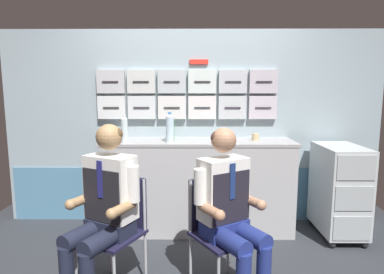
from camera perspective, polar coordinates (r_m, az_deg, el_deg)
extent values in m
cube|color=#90A5AD|center=(3.68, 0.08, 1.63)|extent=(4.20, 0.06, 2.15)
cube|color=teal|center=(3.81, 0.08, -9.93)|extent=(4.12, 0.01, 0.62)
cube|color=silver|center=(3.71, -13.84, 5.06)|extent=(0.30, 0.06, 0.25)
cylinder|color=#282525|center=(3.68, -13.99, 5.03)|extent=(0.17, 0.01, 0.01)
cube|color=silver|center=(3.65, -8.76, 5.15)|extent=(0.30, 0.06, 0.25)
cylinder|color=#25202A|center=(3.61, -8.85, 5.11)|extent=(0.17, 0.01, 0.01)
cube|color=silver|center=(3.61, -3.52, 5.20)|extent=(0.30, 0.06, 0.25)
cylinder|color=#252823|center=(3.57, -3.56, 5.16)|extent=(0.17, 0.01, 0.01)
cube|color=silver|center=(3.60, 1.79, 5.20)|extent=(0.30, 0.06, 0.25)
cylinder|color=#1C252D|center=(3.56, 1.80, 5.17)|extent=(0.17, 0.01, 0.01)
cube|color=#B5BABE|center=(3.62, 7.07, 5.16)|extent=(0.30, 0.06, 0.25)
cylinder|color=#241E2B|center=(3.59, 7.14, 5.13)|extent=(0.17, 0.01, 0.01)
cube|color=#BCB5BF|center=(3.68, 12.25, 5.08)|extent=(0.30, 0.06, 0.25)
cylinder|color=#2A272E|center=(3.64, 12.37, 5.05)|extent=(0.17, 0.01, 0.01)
cube|color=#B0B2B6|center=(3.71, -14.00, 9.38)|extent=(0.30, 0.06, 0.25)
cylinder|color=#29242A|center=(3.67, -14.14, 9.39)|extent=(0.17, 0.01, 0.01)
cube|color=silver|center=(3.64, -8.85, 9.55)|extent=(0.30, 0.06, 0.25)
cylinder|color=black|center=(3.61, -8.95, 9.57)|extent=(0.17, 0.01, 0.01)
cube|color=#A9B1B5|center=(3.61, -3.56, 9.65)|extent=(0.30, 0.06, 0.25)
cylinder|color=black|center=(3.57, -3.60, 9.66)|extent=(0.17, 0.01, 0.01)
cube|color=silver|center=(3.60, 1.81, 9.66)|extent=(0.30, 0.06, 0.25)
cylinder|color=#29222A|center=(3.56, 1.82, 9.68)|extent=(0.17, 0.01, 0.01)
cube|color=#AFB3BB|center=(3.62, 7.15, 9.60)|extent=(0.30, 0.06, 0.25)
cylinder|color=#23252A|center=(3.58, 7.22, 9.61)|extent=(0.17, 0.01, 0.01)
cube|color=#B2A9B4|center=(3.67, 12.38, 9.45)|extent=(0.30, 0.06, 0.25)
cylinder|color=black|center=(3.64, 12.51, 9.46)|extent=(0.17, 0.01, 0.01)
cube|color=red|center=(3.62, 1.21, 13.02)|extent=(0.20, 0.02, 0.05)
cube|color=#ABABAC|center=(3.52, 1.09, -8.71)|extent=(1.95, 0.52, 0.95)
cube|color=#9C9C9D|center=(3.41, 1.11, -0.84)|extent=(1.99, 0.53, 0.03)
sphere|color=black|center=(3.55, 23.32, -16.86)|extent=(0.07, 0.07, 0.07)
sphere|color=black|center=(3.67, 27.96, -16.27)|extent=(0.07, 0.07, 0.07)
sphere|color=black|center=(4.01, 20.21, -13.68)|extent=(0.07, 0.07, 0.07)
sphere|color=black|center=(4.13, 24.37, -13.30)|extent=(0.07, 0.07, 0.07)
cube|color=#B8C0C2|center=(3.68, 24.32, -8.16)|extent=(0.40, 0.64, 0.87)
cube|color=#A3ACAE|center=(3.50, 26.22, -14.19)|extent=(0.35, 0.01, 0.23)
cube|color=#A3ACAE|center=(3.40, 26.54, -9.64)|extent=(0.35, 0.01, 0.23)
cube|color=#A3ACAE|center=(3.33, 26.87, -4.85)|extent=(0.35, 0.01, 0.23)
cylinder|color=#28282D|center=(3.32, 26.83, -2.65)|extent=(0.32, 0.02, 0.02)
cylinder|color=#A8AAAF|center=(2.70, -19.63, -20.89)|extent=(0.02, 0.02, 0.42)
cylinder|color=#A8AAAF|center=(2.92, -14.20, -18.26)|extent=(0.02, 0.02, 0.42)
cylinder|color=#A8AAAF|center=(2.72, -8.13, -20.22)|extent=(0.02, 0.02, 0.42)
cube|color=#1B1A35|center=(2.60, -14.02, -16.40)|extent=(0.54, 0.54, 0.02)
cube|color=#1B1A35|center=(2.65, -11.42, -10.86)|extent=(0.34, 0.19, 0.40)
cylinder|color=#A8AAAF|center=(2.76, -14.52, -10.22)|extent=(0.02, 0.02, 0.40)
cylinder|color=#A8AAAF|center=(2.54, -8.34, -11.65)|extent=(0.02, 0.02, 0.40)
cylinder|color=#1B1F32|center=(2.52, -18.33, -15.84)|extent=(0.29, 0.39, 0.13)
cylinder|color=#1B1F32|center=(2.40, -15.12, -16.95)|extent=(0.29, 0.39, 0.13)
cube|color=#1B1F32|center=(2.57, -14.08, -14.95)|extent=(0.39, 0.33, 0.12)
cube|color=white|center=(2.48, -14.01, -8.50)|extent=(0.41, 0.34, 0.47)
cube|color=black|center=(2.42, -15.60, -9.93)|extent=(0.30, 0.16, 0.38)
cube|color=navy|center=(2.38, -15.85, -7.16)|extent=(0.04, 0.03, 0.26)
cylinder|color=white|center=(2.61, -17.50, -6.65)|extent=(0.08, 0.08, 0.26)
cylinder|color=#A47E54|center=(2.56, -18.73, -10.42)|extent=(0.17, 0.24, 0.07)
sphere|color=#A47E54|center=(2.50, -20.52, -11.02)|extent=(0.08, 0.08, 0.08)
cylinder|color=white|center=(2.34, -10.20, -8.09)|extent=(0.08, 0.08, 0.26)
cylinder|color=#A47E54|center=(2.32, -12.14, -12.15)|extent=(0.17, 0.24, 0.07)
sphere|color=#A47E54|center=(2.24, -13.91, -12.93)|extent=(0.08, 0.08, 0.08)
sphere|color=#A47E54|center=(2.40, -14.32, -0.01)|extent=(0.19, 0.19, 0.19)
ellipsoid|color=brown|center=(2.41, -14.11, 0.43)|extent=(0.24, 0.23, 0.13)
cylinder|color=#A8AAAF|center=(2.61, 11.53, -21.65)|extent=(0.02, 0.02, 0.42)
cylinder|color=#A8AAAF|center=(2.66, -0.25, -20.77)|extent=(0.02, 0.02, 0.42)
cylinder|color=#A8AAAF|center=(2.84, 6.30, -18.81)|extent=(0.02, 0.02, 0.42)
cube|color=#1B1A35|center=(2.52, 5.63, -16.97)|extent=(0.55, 0.55, 0.02)
cube|color=#1B1A35|center=(2.58, 3.10, -11.24)|extent=(0.33, 0.22, 0.40)
cylinder|color=#A8AAAF|center=(2.48, -0.26, -12.05)|extent=(0.02, 0.02, 0.40)
cylinder|color=#A8AAAF|center=(2.68, 6.45, -10.57)|extent=(0.02, 0.02, 0.40)
cylinder|color=navy|center=(2.33, 6.36, -17.54)|extent=(0.30, 0.38, 0.13)
cylinder|color=navy|center=(2.43, 9.81, -16.44)|extent=(0.30, 0.38, 0.13)
cube|color=navy|center=(2.49, 5.65, -15.49)|extent=(0.38, 0.34, 0.12)
cube|color=white|center=(2.41, 5.46, -9.03)|extent=(0.39, 0.34, 0.46)
cube|color=black|center=(2.34, 6.93, -10.47)|extent=(0.27, 0.18, 0.37)
cube|color=navy|center=(2.30, 7.11, -7.72)|extent=(0.04, 0.03, 0.26)
cylinder|color=white|center=(2.28, 1.39, -8.66)|extent=(0.08, 0.08, 0.25)
cylinder|color=#AA7A5C|center=(2.26, 3.27, -12.72)|extent=(0.18, 0.23, 0.07)
sphere|color=#AA7A5C|center=(2.18, 4.86, -13.52)|extent=(0.08, 0.08, 0.08)
cylinder|color=white|center=(2.51, 9.17, -7.15)|extent=(0.08, 0.08, 0.25)
cylinder|color=#AA7A5C|center=(2.47, 10.32, -10.95)|extent=(0.18, 0.23, 0.07)
sphere|color=#AA7A5C|center=(2.40, 11.99, -11.59)|extent=(0.08, 0.08, 0.08)
sphere|color=#AA7A5C|center=(2.32, 5.58, -0.55)|extent=(0.18, 0.18, 0.18)
ellipsoid|color=brown|center=(2.33, 5.39, -0.11)|extent=(0.24, 0.23, 0.13)
cylinder|color=#4B9950|center=(3.43, -3.62, 1.27)|extent=(0.06, 0.06, 0.22)
cone|color=#4B9950|center=(3.42, -3.64, 3.26)|extent=(0.06, 0.06, 0.02)
cylinder|color=silver|center=(3.42, -3.65, 3.63)|extent=(0.03, 0.03, 0.02)
cylinder|color=silver|center=(3.28, -3.90, 1.34)|extent=(0.08, 0.08, 0.26)
cone|color=silver|center=(3.26, -3.92, 3.83)|extent=(0.08, 0.08, 0.02)
cylinder|color=blue|center=(3.26, -3.92, 4.21)|extent=(0.04, 0.04, 0.02)
cylinder|color=silver|center=(3.29, -11.73, 1.04)|extent=(0.07, 0.07, 0.24)
cone|color=silver|center=(3.28, -11.80, 3.33)|extent=(0.07, 0.07, 0.02)
cylinder|color=silver|center=(3.28, -11.81, 3.71)|extent=(0.03, 0.03, 0.02)
cylinder|color=silver|center=(3.67, -12.92, 0.35)|extent=(0.07, 0.07, 0.06)
cylinder|color=#382114|center=(3.67, -12.93, 0.75)|extent=(0.06, 0.06, 0.01)
cylinder|color=tan|center=(3.48, 11.05, 0.02)|extent=(0.07, 0.07, 0.07)
cylinder|color=#382114|center=(3.48, 11.07, 0.50)|extent=(0.06, 0.06, 0.01)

